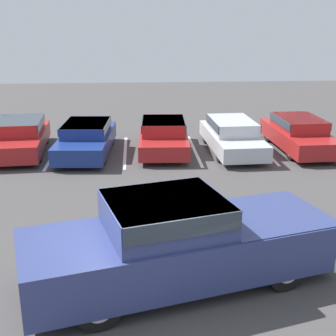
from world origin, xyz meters
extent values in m
plane|color=#423F3F|center=(0.00, 0.00, 0.00)|extent=(60.00, 60.00, 0.00)
cube|color=white|center=(-3.23, 9.75, 0.00)|extent=(0.12, 4.47, 0.01)
cube|color=white|center=(-0.51, 9.75, 0.00)|extent=(0.12, 4.47, 0.01)
cube|color=white|center=(2.22, 9.75, 0.00)|extent=(0.12, 4.47, 0.01)
cube|color=white|center=(4.94, 9.75, 0.00)|extent=(0.12, 4.47, 0.01)
cube|color=white|center=(7.67, 9.75, 0.00)|extent=(0.12, 4.47, 0.01)
cube|color=navy|center=(0.73, 0.25, 0.72)|extent=(6.34, 3.59, 0.94)
cube|color=navy|center=(0.44, 0.17, 1.49)|extent=(2.59, 2.40, 0.62)
cube|color=#2D3842|center=(0.44, 0.17, 1.63)|extent=(2.56, 2.45, 0.34)
cube|color=navy|center=(2.55, 0.76, 1.14)|extent=(2.67, 2.49, 0.13)
cube|color=silver|center=(3.55, 1.03, 0.37)|extent=(0.75, 2.07, 0.28)
cylinder|color=black|center=(2.24, 1.55, 0.41)|extent=(0.88, 0.52, 0.83)
cylinder|color=#ADADB2|center=(2.24, 1.55, 0.41)|extent=(0.52, 0.43, 0.46)
cylinder|color=black|center=(2.70, -0.09, 0.41)|extent=(0.88, 0.52, 0.83)
cylinder|color=#ADADB2|center=(2.70, -0.09, 0.41)|extent=(0.52, 0.43, 0.46)
cylinder|color=black|center=(-1.24, 0.59, 0.41)|extent=(0.88, 0.52, 0.83)
cylinder|color=#ADADB2|center=(-1.24, 0.59, 0.41)|extent=(0.52, 0.43, 0.46)
cylinder|color=black|center=(-0.78, -1.06, 0.41)|extent=(0.88, 0.52, 0.83)
cylinder|color=#ADADB2|center=(-0.78, -1.06, 0.41)|extent=(0.52, 0.43, 0.46)
cube|color=maroon|center=(-4.51, 9.86, 0.49)|extent=(2.18, 4.66, 0.63)
cube|color=maroon|center=(-4.52, 9.95, 1.05)|extent=(1.80, 2.47, 0.49)
cube|color=#2D3842|center=(-4.52, 9.95, 1.15)|extent=(1.87, 2.43, 0.30)
cylinder|color=black|center=(-3.62, 8.61, 0.32)|extent=(0.28, 0.66, 0.64)
cylinder|color=#ADADB2|center=(-3.62, 8.61, 0.32)|extent=(0.27, 0.37, 0.35)
cylinder|color=black|center=(-3.82, 11.23, 0.32)|extent=(0.28, 0.66, 0.64)
cylinder|color=#ADADB2|center=(-3.82, 11.23, 0.32)|extent=(0.27, 0.37, 0.35)
cylinder|color=black|center=(-5.40, 11.11, 0.32)|extent=(0.28, 0.66, 0.64)
cylinder|color=#ADADB2|center=(-5.40, 11.11, 0.32)|extent=(0.27, 0.37, 0.35)
cube|color=navy|center=(-1.96, 9.58, 0.47)|extent=(2.09, 4.70, 0.61)
cube|color=navy|center=(-1.95, 9.67, 0.99)|extent=(1.73, 2.48, 0.43)
cube|color=#2D3842|center=(-1.95, 9.67, 1.07)|extent=(1.80, 2.44, 0.26)
cylinder|color=black|center=(-1.26, 8.20, 0.30)|extent=(0.24, 0.61, 0.60)
cylinder|color=#ADADB2|center=(-1.26, 8.20, 0.30)|extent=(0.23, 0.34, 0.33)
cylinder|color=black|center=(-2.82, 8.30, 0.30)|extent=(0.24, 0.61, 0.60)
cylinder|color=#ADADB2|center=(-2.82, 8.30, 0.30)|extent=(0.23, 0.34, 0.33)
cylinder|color=black|center=(-1.09, 10.86, 0.30)|extent=(0.24, 0.61, 0.60)
cylinder|color=#ADADB2|center=(-1.09, 10.86, 0.30)|extent=(0.23, 0.34, 0.33)
cylinder|color=black|center=(-2.66, 10.96, 0.30)|extent=(0.24, 0.61, 0.60)
cylinder|color=#ADADB2|center=(-2.66, 10.96, 0.30)|extent=(0.23, 0.34, 0.33)
cube|color=maroon|center=(0.98, 9.70, 0.46)|extent=(2.00, 4.28, 0.56)
cube|color=maroon|center=(0.99, 9.78, 0.98)|extent=(1.69, 2.26, 0.50)
cube|color=#2D3842|center=(0.99, 9.78, 1.08)|extent=(1.76, 2.22, 0.30)
cylinder|color=black|center=(1.71, 8.45, 0.33)|extent=(0.24, 0.66, 0.65)
cylinder|color=#ADADB2|center=(1.71, 8.45, 0.33)|extent=(0.24, 0.37, 0.36)
cylinder|color=black|center=(0.15, 8.52, 0.33)|extent=(0.24, 0.66, 0.65)
cylinder|color=#ADADB2|center=(0.15, 8.52, 0.33)|extent=(0.24, 0.37, 0.36)
cylinder|color=black|center=(1.82, 10.88, 0.33)|extent=(0.24, 0.66, 0.65)
cylinder|color=#ADADB2|center=(1.82, 10.88, 0.33)|extent=(0.24, 0.37, 0.36)
cylinder|color=black|center=(0.26, 10.95, 0.33)|extent=(0.24, 0.66, 0.65)
cylinder|color=#ADADB2|center=(0.26, 10.95, 0.33)|extent=(0.24, 0.37, 0.36)
cube|color=#B7BABF|center=(3.64, 9.55, 0.47)|extent=(1.91, 4.75, 0.56)
cube|color=#B7BABF|center=(3.64, 9.65, 0.99)|extent=(1.62, 2.49, 0.49)
cube|color=#2D3842|center=(3.64, 9.65, 1.09)|extent=(1.68, 2.45, 0.30)
cylinder|color=black|center=(4.44, 8.22, 0.34)|extent=(0.23, 0.68, 0.68)
cylinder|color=#ADADB2|center=(4.44, 8.22, 0.34)|extent=(0.23, 0.38, 0.37)
cylinder|color=black|center=(2.95, 8.17, 0.34)|extent=(0.23, 0.68, 0.68)
cylinder|color=#ADADB2|center=(2.95, 8.17, 0.34)|extent=(0.23, 0.38, 0.37)
cylinder|color=black|center=(4.34, 10.94, 0.34)|extent=(0.23, 0.68, 0.68)
cylinder|color=#ADADB2|center=(4.34, 10.94, 0.34)|extent=(0.23, 0.38, 0.37)
cylinder|color=black|center=(2.84, 10.88, 0.34)|extent=(0.23, 0.68, 0.68)
cylinder|color=#ADADB2|center=(2.84, 10.88, 0.34)|extent=(0.23, 0.38, 0.37)
cube|color=maroon|center=(6.30, 9.60, 0.49)|extent=(1.88, 4.65, 0.62)
cube|color=maroon|center=(6.29, 9.69, 1.04)|extent=(1.60, 2.44, 0.48)
cube|color=#2D3842|center=(6.29, 9.69, 1.13)|extent=(1.67, 2.39, 0.29)
cylinder|color=black|center=(7.08, 8.29, 0.33)|extent=(0.26, 0.67, 0.66)
cylinder|color=#ADADB2|center=(7.08, 8.29, 0.33)|extent=(0.26, 0.37, 0.36)
cylinder|color=black|center=(5.61, 8.24, 0.33)|extent=(0.26, 0.67, 0.66)
cylinder|color=#ADADB2|center=(5.61, 8.24, 0.33)|extent=(0.26, 0.37, 0.36)
cylinder|color=black|center=(6.99, 10.96, 0.33)|extent=(0.26, 0.67, 0.66)
cylinder|color=#ADADB2|center=(6.99, 10.96, 0.33)|extent=(0.26, 0.37, 0.36)
cylinder|color=black|center=(5.52, 10.91, 0.33)|extent=(0.26, 0.67, 0.66)
cylinder|color=#ADADB2|center=(5.52, 10.91, 0.33)|extent=(0.26, 0.37, 0.36)
camera|label=1|loc=(-0.08, -7.81, 4.99)|focal=50.00mm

